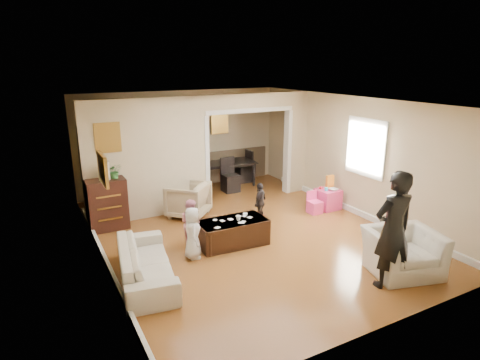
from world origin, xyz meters
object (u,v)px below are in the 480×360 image
armchair_front (403,252)px  cyan_cup (326,189)px  coffee_table (232,232)px  child_kneel_a (193,233)px  dresser (107,204)px  table_lamp (104,171)px  sofa (146,263)px  armchair_back (188,200)px  dining_table (220,174)px  child_toddler (260,202)px  adult_person (393,230)px  coffee_cup (238,218)px  child_kneel_b (191,223)px  play_table (328,199)px

armchair_front → cyan_cup: 2.96m
coffee_table → child_kneel_a: size_ratio=1.38×
dresser → table_lamp: bearing=0.0°
armchair_front → dresser: (-3.85, 4.10, 0.17)m
cyan_cup → coffee_table: bearing=-167.2°
armchair_front → dresser: 5.62m
sofa → table_lamp: table_lamp is taller
coffee_table → armchair_back: bearing=96.5°
sofa → child_kneel_a: 1.01m
dining_table → child_toddler: 2.83m
armchair_back → cyan_cup: 3.16m
dresser → child_toddler: bearing=-20.8°
armchair_back → cyan_cup: armchair_back is taller
dining_table → adult_person: bearing=-82.5°
armchair_back → coffee_cup: (0.30, -1.81, 0.15)m
armchair_back → coffee_cup: armchair_back is taller
table_lamp → child_kneel_a: bearing=-62.6°
table_lamp → dresser: bearing=0.0°
dining_table → adult_person: 5.99m
dining_table → adult_person: adult_person is taller
armchair_front → cyan_cup: armchair_front is taller
armchair_front → child_toddler: size_ratio=1.26×
sofa → dining_table: (3.21, 4.04, 0.05)m
adult_person → child_kneel_a: 3.25m
child_kneel_a → armchair_back: bearing=-5.0°
child_kneel_b → child_toddler: bearing=-91.8°
table_lamp → child_kneel_b: size_ratio=0.40×
armchair_back → play_table: armchair_back is taller
coffee_table → adult_person: 2.89m
coffee_table → play_table: coffee_table is taller
dining_table → child_toddler: size_ratio=2.21×
armchair_back → coffee_table: (0.20, -1.76, -0.14)m
child_kneel_a → child_toddler: bearing=-50.9°
coffee_table → child_kneel_b: 0.79m
coffee_cup → child_kneel_a: bearing=-174.0°
table_lamp → child_toddler: size_ratio=0.42×
child_kneel_a → child_kneel_b: 0.47m
sofa → dresser: 2.38m
coffee_table → coffee_cup: 0.31m
dresser → play_table: (4.74, -1.19, -0.29)m
play_table → child_kneel_a: child_kneel_a is taller
armchair_front → child_toddler: (-0.90, 2.98, 0.08)m
adult_person → child_kneel_b: size_ratio=2.01×
child_kneel_b → armchair_back: bearing=-35.1°
dresser → play_table: bearing=-14.2°
sofa → armchair_front: size_ratio=1.81×
adult_person → child_kneel_b: adult_person is taller
armchair_back → child_toddler: child_toddler is taller
play_table → child_kneel_a: size_ratio=0.52×
play_table → adult_person: size_ratio=0.26×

